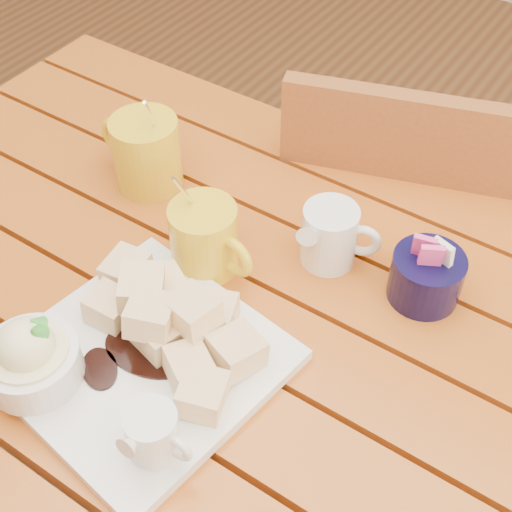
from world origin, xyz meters
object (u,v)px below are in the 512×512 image
Objects in this scene: dessert_plate at (121,352)px; chair_far at (402,245)px; table at (222,355)px; coffee_mug_left at (145,151)px; coffee_mug_right at (206,238)px.

chair_far is at bearing 80.41° from dessert_plate.
chair_far is at bearing 81.66° from table.
chair_far is (0.10, 0.61, -0.29)m from dessert_plate.
chair_far reaches higher than dessert_plate.
coffee_mug_left is (-0.19, 0.27, 0.02)m from dessert_plate.
chair_far reaches higher than table.
dessert_plate is at bearing -50.86° from coffee_mug_left.
table is 0.17m from coffee_mug_right.
dessert_plate is 0.68m from chair_far.
coffee_mug_left is 1.11× the size of coffee_mug_right.
coffee_mug_left is 0.54m from chair_far.
coffee_mug_right is 0.16× the size of chair_far.
table is at bearing 63.51° from chair_far.
coffee_mug_left is at bearing 124.92° from dessert_plate.
coffee_mug_right is at bearing 138.46° from table.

